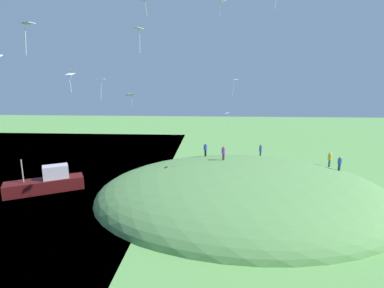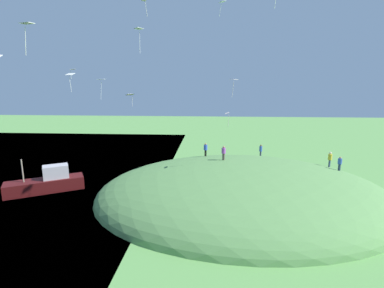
{
  "view_description": "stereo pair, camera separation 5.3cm",
  "coord_description": "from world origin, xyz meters",
  "px_view_note": "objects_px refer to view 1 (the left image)",
  "views": [
    {
      "loc": [
        2.85,
        -28.75,
        12.15
      ],
      "look_at": [
        0.93,
        1.21,
        5.87
      ],
      "focal_mm": 27.21,
      "sensor_mm": 36.0,
      "label": 1
    },
    {
      "loc": [
        2.9,
        -28.75,
        12.15
      ],
      "look_at": [
        0.93,
        1.21,
        5.87
      ],
      "focal_mm": 27.21,
      "sensor_mm": 36.0,
      "label": 2
    }
  ],
  "objects_px": {
    "person_near_shore": "(205,148)",
    "mooring_post": "(152,194)",
    "kite_12": "(70,75)",
    "person_walking_path": "(330,158)",
    "kite_11": "(144,2)",
    "person_with_child": "(224,151)",
    "kite_8": "(73,70)",
    "boat_on_lake": "(47,183)",
    "kite_6": "(27,26)",
    "person_on_hilltop": "(261,149)",
    "kite_10": "(139,31)",
    "kite_3": "(234,81)",
    "person_watching_kites": "(340,162)",
    "kite_9": "(222,3)",
    "kite_15": "(101,80)",
    "kite_13": "(130,95)",
    "kite_2": "(227,114)"
  },
  "relations": [
    {
      "from": "person_near_shore",
      "to": "mooring_post",
      "type": "distance_m",
      "value": 9.34
    },
    {
      "from": "kite_12",
      "to": "person_walking_path",
      "type": "bearing_deg",
      "value": 10.26
    },
    {
      "from": "person_walking_path",
      "to": "kite_11",
      "type": "bearing_deg",
      "value": 141.0
    },
    {
      "from": "person_with_child",
      "to": "mooring_post",
      "type": "distance_m",
      "value": 9.15
    },
    {
      "from": "kite_8",
      "to": "mooring_post",
      "type": "xyz_separation_m",
      "value": [
        10.68,
        -6.68,
        -13.08
      ]
    },
    {
      "from": "boat_on_lake",
      "to": "person_near_shore",
      "type": "relative_size",
      "value": 4.97
    },
    {
      "from": "person_with_child",
      "to": "kite_8",
      "type": "relative_size",
      "value": 1.3
    },
    {
      "from": "mooring_post",
      "to": "kite_6",
      "type": "bearing_deg",
      "value": -110.22
    },
    {
      "from": "person_on_hilltop",
      "to": "kite_10",
      "type": "distance_m",
      "value": 22.57
    },
    {
      "from": "kite_3",
      "to": "kite_6",
      "type": "height_order",
      "value": "kite_6"
    },
    {
      "from": "person_watching_kites",
      "to": "kite_9",
      "type": "xyz_separation_m",
      "value": [
        -13.17,
        3.93,
        17.52
      ]
    },
    {
      "from": "kite_15",
      "to": "person_walking_path",
      "type": "bearing_deg",
      "value": 5.16
    },
    {
      "from": "kite_8",
      "to": "person_near_shore",
      "type": "bearing_deg",
      "value": -0.22
    },
    {
      "from": "kite_6",
      "to": "kite_13",
      "type": "distance_m",
      "value": 21.46
    },
    {
      "from": "person_walking_path",
      "to": "person_on_hilltop",
      "type": "bearing_deg",
      "value": 94.76
    },
    {
      "from": "kite_9",
      "to": "kite_11",
      "type": "xyz_separation_m",
      "value": [
        -8.06,
        -4.32,
        -0.87
      ]
    },
    {
      "from": "kite_13",
      "to": "kite_11",
      "type": "bearing_deg",
      "value": -59.93
    },
    {
      "from": "person_near_shore",
      "to": "kite_3",
      "type": "relative_size",
      "value": 0.88
    },
    {
      "from": "boat_on_lake",
      "to": "kite_6",
      "type": "xyz_separation_m",
      "value": [
        8.12,
        -13.65,
        14.33
      ]
    },
    {
      "from": "person_on_hilltop",
      "to": "kite_12",
      "type": "relative_size",
      "value": 1.01
    },
    {
      "from": "person_watching_kites",
      "to": "kite_2",
      "type": "xyz_separation_m",
      "value": [
        -12.64,
        -2.92,
        5.48
      ]
    },
    {
      "from": "person_on_hilltop",
      "to": "kite_2",
      "type": "xyz_separation_m",
      "value": [
        -5.28,
        -10.46,
        5.87
      ]
    },
    {
      "from": "person_near_shore",
      "to": "kite_9",
      "type": "xyz_separation_m",
      "value": [
        1.71,
        0.62,
        16.91
      ]
    },
    {
      "from": "person_near_shore",
      "to": "kite_11",
      "type": "relative_size",
      "value": 1.04
    },
    {
      "from": "kite_8",
      "to": "kite_9",
      "type": "xyz_separation_m",
      "value": [
        17.93,
        0.56,
        7.4
      ]
    },
    {
      "from": "kite_10",
      "to": "kite_12",
      "type": "height_order",
      "value": "kite_10"
    },
    {
      "from": "kite_3",
      "to": "person_near_shore",
      "type": "bearing_deg",
      "value": 126.16
    },
    {
      "from": "kite_2",
      "to": "kite_9",
      "type": "height_order",
      "value": "kite_9"
    },
    {
      "from": "kite_3",
      "to": "kite_11",
      "type": "height_order",
      "value": "kite_11"
    },
    {
      "from": "kite_13",
      "to": "mooring_post",
      "type": "xyz_separation_m",
      "value": [
        4.41,
        -9.14,
        -9.96
      ]
    },
    {
      "from": "person_walking_path",
      "to": "person_watching_kites",
      "type": "height_order",
      "value": "person_walking_path"
    },
    {
      "from": "kite_9",
      "to": "kite_11",
      "type": "distance_m",
      "value": 9.18
    },
    {
      "from": "kite_6",
      "to": "kite_3",
      "type": "bearing_deg",
      "value": 48.36
    },
    {
      "from": "person_watching_kites",
      "to": "mooring_post",
      "type": "relative_size",
      "value": 1.14
    },
    {
      "from": "kite_3",
      "to": "kite_12",
      "type": "height_order",
      "value": "kite_12"
    },
    {
      "from": "person_with_child",
      "to": "kite_9",
      "type": "xyz_separation_m",
      "value": [
        -0.37,
        4.18,
        16.46
      ]
    },
    {
      "from": "person_on_hilltop",
      "to": "mooring_post",
      "type": "distance_m",
      "value": 17.17
    },
    {
      "from": "boat_on_lake",
      "to": "person_with_child",
      "type": "height_order",
      "value": "person_with_child"
    },
    {
      "from": "person_watching_kites",
      "to": "mooring_post",
      "type": "distance_m",
      "value": 20.9
    },
    {
      "from": "person_with_child",
      "to": "person_on_hilltop",
      "type": "distance_m",
      "value": 9.61
    },
    {
      "from": "kite_13",
      "to": "kite_9",
      "type": "bearing_deg",
      "value": -9.28
    },
    {
      "from": "kite_12",
      "to": "kite_13",
      "type": "height_order",
      "value": "kite_12"
    },
    {
      "from": "kite_2",
      "to": "person_with_child",
      "type": "bearing_deg",
      "value": 93.37
    },
    {
      "from": "kite_3",
      "to": "mooring_post",
      "type": "height_order",
      "value": "kite_3"
    },
    {
      "from": "kite_11",
      "to": "mooring_post",
      "type": "distance_m",
      "value": 19.85
    },
    {
      "from": "kite_10",
      "to": "mooring_post",
      "type": "xyz_separation_m",
      "value": [
        0.49,
        1.08,
        -16.12
      ]
    },
    {
      "from": "kite_15",
      "to": "kite_10",
      "type": "bearing_deg",
      "value": -35.19
    },
    {
      "from": "person_with_child",
      "to": "kite_3",
      "type": "distance_m",
      "value": 7.77
    },
    {
      "from": "kite_3",
      "to": "kite_10",
      "type": "xyz_separation_m",
      "value": [
        -8.95,
        -3.7,
        4.38
      ]
    },
    {
      "from": "kite_2",
      "to": "kite_12",
      "type": "height_order",
      "value": "kite_12"
    }
  ]
}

